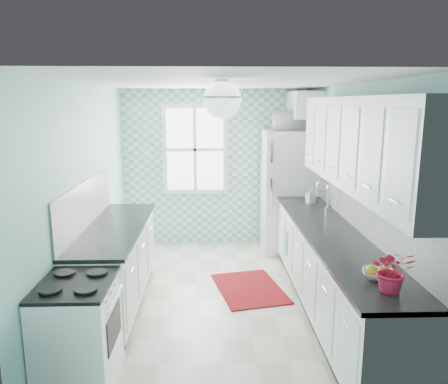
{
  "coord_description": "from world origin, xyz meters",
  "views": [
    {
      "loc": [
        -0.12,
        -4.81,
        2.3
      ],
      "look_at": [
        0.05,
        0.25,
        1.25
      ],
      "focal_mm": 35.0,
      "sensor_mm": 36.0,
      "label": 1
    }
  ],
  "objects_px": {
    "ceiling_light": "(222,99)",
    "fridge": "(289,191)",
    "stove": "(79,332)",
    "microwave": "(291,120)",
    "fruit_bowl": "(378,274)",
    "potted_plant": "(393,271)",
    "sink": "(314,212)"
  },
  "relations": [
    {
      "from": "ceiling_light",
      "to": "fridge",
      "type": "height_order",
      "value": "ceiling_light"
    },
    {
      "from": "stove",
      "to": "microwave",
      "type": "height_order",
      "value": "microwave"
    },
    {
      "from": "microwave",
      "to": "ceiling_light",
      "type": "bearing_deg",
      "value": 63.32
    },
    {
      "from": "stove",
      "to": "fruit_bowl",
      "type": "relative_size",
      "value": 3.56
    },
    {
      "from": "ceiling_light",
      "to": "fruit_bowl",
      "type": "xyz_separation_m",
      "value": [
        1.2,
        -0.83,
        -1.35
      ]
    },
    {
      "from": "fruit_bowl",
      "to": "potted_plant",
      "type": "distance_m",
      "value": 0.29
    },
    {
      "from": "sink",
      "to": "potted_plant",
      "type": "distance_m",
      "value": 2.4
    },
    {
      "from": "fridge",
      "to": "sink",
      "type": "relative_size",
      "value": 3.54
    },
    {
      "from": "microwave",
      "to": "stove",
      "type": "bearing_deg",
      "value": 51.57
    },
    {
      "from": "fruit_bowl",
      "to": "sink",
      "type": "bearing_deg",
      "value": 89.89
    },
    {
      "from": "fridge",
      "to": "fruit_bowl",
      "type": "height_order",
      "value": "fridge"
    },
    {
      "from": "fridge",
      "to": "sink",
      "type": "distance_m",
      "value": 1.26
    },
    {
      "from": "stove",
      "to": "potted_plant",
      "type": "distance_m",
      "value": 2.51
    },
    {
      "from": "ceiling_light",
      "to": "stove",
      "type": "height_order",
      "value": "ceiling_light"
    },
    {
      "from": "fruit_bowl",
      "to": "microwave",
      "type": "relative_size",
      "value": 0.47
    },
    {
      "from": "sink",
      "to": "fruit_bowl",
      "type": "xyz_separation_m",
      "value": [
        -0.0,
        -2.14,
        0.04
      ]
    },
    {
      "from": "stove",
      "to": "potted_plant",
      "type": "relative_size",
      "value": 2.65
    },
    {
      "from": "potted_plant",
      "to": "microwave",
      "type": "xyz_separation_m",
      "value": [
        -0.09,
        3.66,
        0.92
      ]
    },
    {
      "from": "stove",
      "to": "potted_plant",
      "type": "xyz_separation_m",
      "value": [
        2.4,
        -0.37,
        0.65
      ]
    },
    {
      "from": "sink",
      "to": "potted_plant",
      "type": "xyz_separation_m",
      "value": [
        -0.0,
        -2.4,
        0.17
      ]
    },
    {
      "from": "stove",
      "to": "microwave",
      "type": "distance_m",
      "value": 4.31
    },
    {
      "from": "ceiling_light",
      "to": "sink",
      "type": "xyz_separation_m",
      "value": [
        1.2,
        1.31,
        -1.39
      ]
    },
    {
      "from": "potted_plant",
      "to": "microwave",
      "type": "distance_m",
      "value": 3.77
    },
    {
      "from": "microwave",
      "to": "fridge",
      "type": "bearing_deg",
      "value": 50.05
    },
    {
      "from": "stove",
      "to": "sink",
      "type": "distance_m",
      "value": 3.18
    },
    {
      "from": "stove",
      "to": "microwave",
      "type": "relative_size",
      "value": 1.67
    },
    {
      "from": "fridge",
      "to": "potted_plant",
      "type": "bearing_deg",
      "value": -90.05
    },
    {
      "from": "ceiling_light",
      "to": "potted_plant",
      "type": "bearing_deg",
      "value": -42.12
    },
    {
      "from": "sink",
      "to": "ceiling_light",
      "type": "bearing_deg",
      "value": -136.06
    },
    {
      "from": "stove",
      "to": "fruit_bowl",
      "type": "height_order",
      "value": "fruit_bowl"
    },
    {
      "from": "stove",
      "to": "fridge",
      "type": "bearing_deg",
      "value": 51.4
    },
    {
      "from": "ceiling_light",
      "to": "microwave",
      "type": "height_order",
      "value": "ceiling_light"
    }
  ]
}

